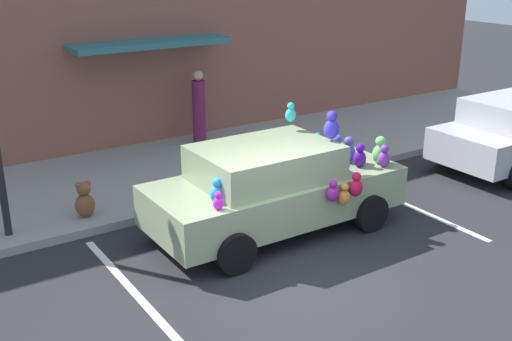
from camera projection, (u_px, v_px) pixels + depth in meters
The scene contains 8 objects.
ground_plane at pixel (291, 279), 9.09m from camera, with size 60.00×60.00×0.00m, color #262628.
sidewalk at pixel (149, 176), 13.00m from camera, with size 24.00×4.00×0.15m, color gray.
storefront_building at pixel (101, 14), 13.64m from camera, with size 24.00×1.25×6.40m.
parking_stripe_front at pixel (409, 206), 11.67m from camera, with size 0.12×3.60×0.01m, color silver.
parking_stripe_rear at pixel (132, 290), 8.81m from camera, with size 0.12×3.60×0.01m, color silver.
plush_covered_car at pixel (275, 186), 10.40m from camera, with size 4.33×2.10×2.05m.
teddy_bear_on_sidewalk at pixel (85, 201), 10.74m from camera, with size 0.34×0.29×0.65m.
pedestrian_near_shopfront at pixel (199, 108), 14.75m from camera, with size 0.31×0.31×1.73m.
Camera 1 is at (-4.83, -6.42, 4.57)m, focal length 43.76 mm.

